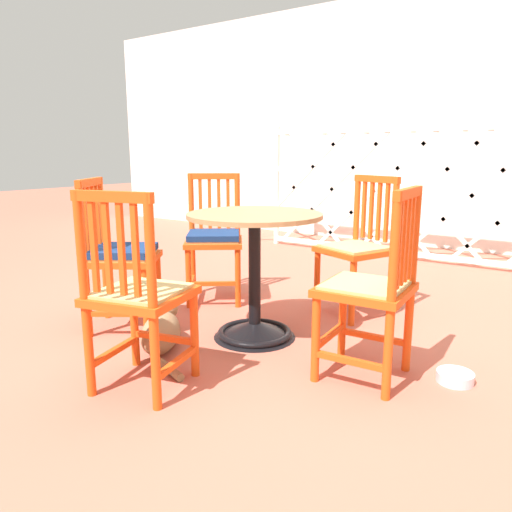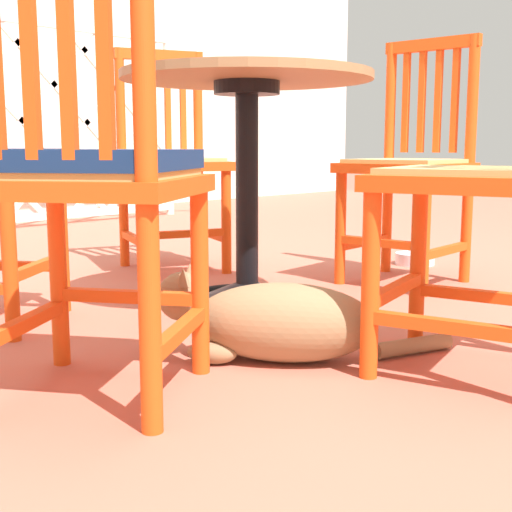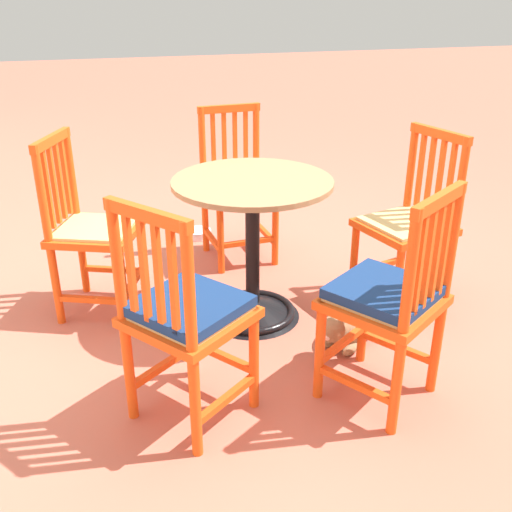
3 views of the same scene
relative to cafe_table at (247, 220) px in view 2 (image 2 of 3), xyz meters
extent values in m
plane|color=#BC604C|center=(0.12, -0.10, -0.28)|extent=(24.00, 24.00, 0.00)
cylinder|color=silver|center=(1.82, 2.61, 0.39)|extent=(0.06, 0.06, 1.34)
cube|color=silver|center=(0.64, 2.61, 0.39)|extent=(1.21, 0.02, 1.21)
cube|color=silver|center=(1.11, 2.61, 0.39)|extent=(1.21, 0.02, 1.21)
cube|color=silver|center=(1.58, 2.61, 0.39)|extent=(1.21, 0.02, 1.21)
cube|color=silver|center=(0.64, 2.61, 0.39)|extent=(1.21, 0.02, 1.21)
cube|color=silver|center=(1.11, 2.61, 0.39)|extent=(1.21, 0.02, 1.21)
cube|color=silver|center=(1.58, 2.61, 0.39)|extent=(1.21, 0.02, 1.21)
cone|color=black|center=(0.00, 0.00, -0.23)|extent=(0.48, 0.48, 0.10)
torus|color=black|center=(0.00, 0.00, -0.26)|extent=(0.44, 0.44, 0.04)
cylinder|color=black|center=(0.00, 0.00, 0.09)|extent=(0.07, 0.07, 0.66)
cylinder|color=black|center=(0.00, 0.00, 0.40)|extent=(0.20, 0.20, 0.04)
cylinder|color=#9E754C|center=(0.00, 0.00, 0.43)|extent=(0.76, 0.76, 0.02)
cylinder|color=#E04C14|center=(-0.70, -0.08, -0.06)|extent=(0.04, 0.04, 0.45)
cylinder|color=#E04C14|center=(-0.52, -0.36, -0.06)|extent=(0.04, 0.04, 0.45)
cylinder|color=#E04C14|center=(-0.80, -0.55, 0.17)|extent=(0.04, 0.04, 0.91)
cube|color=#E04C14|center=(-0.85, -0.17, -0.14)|extent=(0.30, 0.21, 0.03)
cube|color=#E04C14|center=(-0.66, -0.45, -0.14)|extent=(0.30, 0.21, 0.03)
cube|color=#E04C14|center=(-0.61, -0.22, -0.11)|extent=(0.21, 0.30, 0.03)
cube|color=#E04C14|center=(-0.75, -0.31, 0.15)|extent=(0.55, 0.55, 0.04)
cube|color=tan|center=(-0.75, -0.31, 0.17)|extent=(0.48, 0.48, 0.02)
cube|color=#E04C14|center=(-0.91, -0.38, 0.40)|extent=(0.03, 0.03, 0.39)
cube|color=#E04C14|center=(-0.88, -0.43, 0.40)|extent=(0.03, 0.03, 0.39)
cube|color=#E04C14|center=(-0.84, -0.49, 0.40)|extent=(0.03, 0.03, 0.39)
cube|color=navy|center=(-0.75, -0.31, 0.20)|extent=(0.50, 0.50, 0.04)
cylinder|color=#E04C14|center=(-0.28, -0.66, -0.06)|extent=(0.04, 0.04, 0.45)
cylinder|color=#E04C14|center=(0.05, -0.58, -0.06)|extent=(0.04, 0.04, 0.45)
cube|color=#E04C14|center=(-0.24, -0.82, -0.14)|extent=(0.11, 0.34, 0.03)
cube|color=#E04C14|center=(0.09, -0.74, -0.14)|extent=(0.11, 0.34, 0.03)
cube|color=#E04C14|center=(-0.12, -0.62, -0.11)|extent=(0.34, 0.11, 0.03)
cube|color=#E04C14|center=(-0.08, -0.78, 0.15)|extent=(0.48, 0.48, 0.04)
cube|color=tan|center=(-0.08, -0.78, 0.17)|extent=(0.42, 0.42, 0.02)
cylinder|color=#E04C14|center=(0.55, -0.30, -0.06)|extent=(0.04, 0.04, 0.45)
cylinder|color=#E04C14|center=(0.53, 0.04, -0.06)|extent=(0.04, 0.04, 0.45)
cylinder|color=#E04C14|center=(0.89, -0.28, 0.17)|extent=(0.04, 0.04, 0.91)
cylinder|color=#E04C14|center=(0.87, 0.06, 0.17)|extent=(0.04, 0.04, 0.91)
cube|color=#E04C14|center=(0.72, -0.29, -0.14)|extent=(0.34, 0.05, 0.03)
cube|color=#E04C14|center=(0.70, 0.05, -0.14)|extent=(0.34, 0.05, 0.03)
cube|color=#E04C14|center=(0.54, -0.13, -0.11)|extent=(0.05, 0.34, 0.03)
cube|color=#E04C14|center=(0.71, -0.12, 0.15)|extent=(0.42, 0.42, 0.04)
cube|color=tan|center=(0.71, -0.12, 0.17)|extent=(0.37, 0.37, 0.02)
cube|color=#E04C14|center=(0.89, -0.21, 0.40)|extent=(0.02, 0.03, 0.39)
cube|color=#E04C14|center=(0.89, -0.15, 0.40)|extent=(0.02, 0.03, 0.39)
cube|color=#E04C14|center=(0.88, -0.08, 0.40)|extent=(0.02, 0.03, 0.39)
cube|color=#E04C14|center=(0.88, -0.01, 0.40)|extent=(0.02, 0.03, 0.39)
cube|color=#E04C14|center=(0.88, -0.11, 0.61)|extent=(0.05, 0.38, 0.04)
cylinder|color=#E04C14|center=(0.39, 0.50, -0.06)|extent=(0.04, 0.04, 0.45)
cylinder|color=#E04C14|center=(0.08, 0.63, -0.06)|extent=(0.04, 0.04, 0.45)
cylinder|color=#E04C14|center=(0.52, 0.81, 0.17)|extent=(0.04, 0.04, 0.91)
cylinder|color=#E04C14|center=(0.21, 0.95, 0.17)|extent=(0.04, 0.04, 0.91)
cube|color=#E04C14|center=(0.46, 0.66, -0.14)|extent=(0.16, 0.32, 0.03)
cube|color=#E04C14|center=(0.14, 0.79, -0.14)|extent=(0.16, 0.32, 0.03)
cube|color=#E04C14|center=(0.23, 0.57, -0.11)|extent=(0.32, 0.16, 0.03)
cube|color=#E04C14|center=(0.30, 0.72, 0.15)|extent=(0.52, 0.52, 0.04)
cube|color=tan|center=(0.30, 0.72, 0.17)|extent=(0.46, 0.46, 0.02)
cube|color=#E04C14|center=(0.46, 0.84, 0.40)|extent=(0.03, 0.03, 0.39)
cube|color=#E04C14|center=(0.40, 0.87, 0.40)|extent=(0.03, 0.03, 0.39)
cube|color=#E04C14|center=(0.33, 0.89, 0.40)|extent=(0.03, 0.03, 0.39)
cube|color=#E04C14|center=(0.27, 0.92, 0.40)|extent=(0.03, 0.03, 0.39)
cube|color=#E04C14|center=(0.37, 0.88, 0.61)|extent=(0.36, 0.18, 0.04)
cylinder|color=#E04C14|center=(-0.41, 0.40, -0.06)|extent=(0.04, 0.04, 0.45)
cylinder|color=#E04C14|center=(-0.69, 0.19, -0.06)|extent=(0.04, 0.04, 0.45)
cube|color=#E04C14|center=(-0.52, 0.53, -0.14)|extent=(0.23, 0.29, 0.03)
cube|color=#E04C14|center=(-0.55, 0.30, -0.11)|extent=(0.29, 0.23, 0.03)
ellipsoid|color=#8E704C|center=(-0.32, -0.44, -0.19)|extent=(0.42, 0.48, 0.19)
ellipsoid|color=silver|center=(-0.38, -0.36, -0.20)|extent=(0.23, 0.23, 0.14)
sphere|color=#8E704C|center=(-0.46, -0.24, -0.13)|extent=(0.12, 0.12, 0.12)
ellipsoid|color=silver|center=(-0.49, -0.20, -0.15)|extent=(0.07, 0.07, 0.04)
cone|color=#8E704C|center=(-0.48, -0.26, -0.08)|extent=(0.04, 0.04, 0.04)
cone|color=#8E704C|center=(-0.43, -0.23, -0.08)|extent=(0.04, 0.04, 0.04)
ellipsoid|color=#8E704C|center=(-0.46, -0.34, -0.26)|extent=(0.11, 0.13, 0.05)
ellipsoid|color=#8E704C|center=(-0.37, -0.27, -0.26)|extent=(0.11, 0.13, 0.05)
cylinder|color=#8E704C|center=(-0.06, -0.64, -0.26)|extent=(0.22, 0.11, 0.04)
cylinder|color=silver|center=(1.11, 0.06, -0.26)|extent=(0.17, 0.17, 0.05)
camera|label=1|loc=(1.53, -2.21, 0.78)|focal=34.05mm
camera|label=2|loc=(-1.53, -1.50, 0.23)|focal=48.61mm
camera|label=3|loc=(-2.54, 0.73, 1.27)|focal=41.47mm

